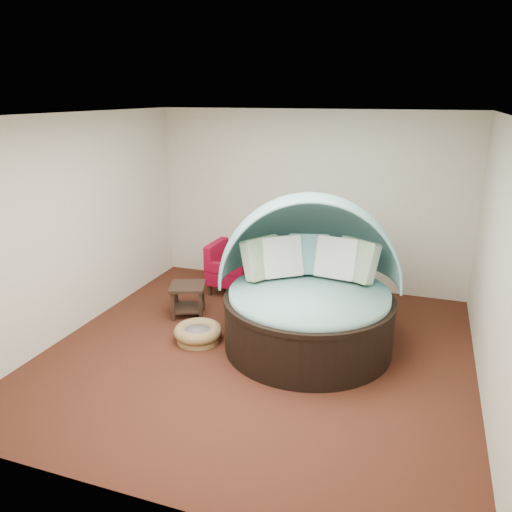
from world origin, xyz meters
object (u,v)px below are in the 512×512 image
(side_table, at_px, (188,296))
(red_armchair, at_px, (229,269))
(pet_basket, at_px, (198,333))
(canopy_daybed, at_px, (309,277))

(side_table, bearing_deg, red_armchair, 78.79)
(pet_basket, relative_size, side_table, 1.31)
(red_armchair, bearing_deg, pet_basket, -79.00)
(red_armchair, xyz_separation_m, side_table, (-0.21, -1.05, -0.07))
(canopy_daybed, xyz_separation_m, red_armchair, (-1.59, 1.30, -0.52))
(canopy_daybed, height_order, pet_basket, canopy_daybed)
(pet_basket, distance_m, red_armchair, 1.76)
(red_armchair, bearing_deg, canopy_daybed, -37.01)
(canopy_daybed, relative_size, side_table, 4.20)
(pet_basket, distance_m, side_table, 0.84)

